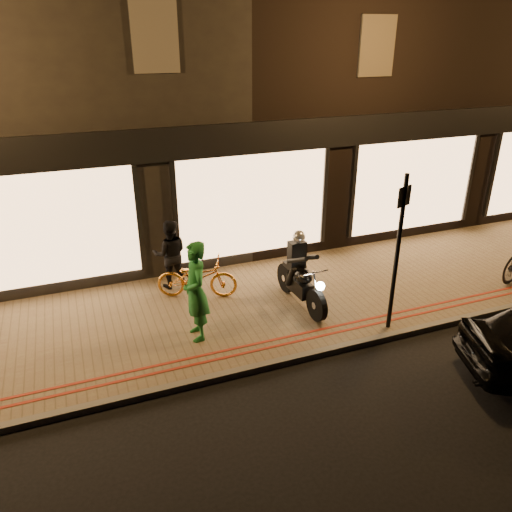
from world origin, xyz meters
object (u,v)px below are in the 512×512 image
(sign_post, at_px, (398,246))
(bicycle_gold, at_px, (197,278))
(motorcycle, at_px, (300,277))
(person_green, at_px, (196,291))

(sign_post, bearing_deg, bicycle_gold, 141.09)
(sign_post, distance_m, bicycle_gold, 4.16)
(sign_post, relative_size, bicycle_gold, 1.78)
(motorcycle, xyz_separation_m, bicycle_gold, (-1.89, 1.07, -0.17))
(motorcycle, height_order, person_green, person_green)
(person_green, bearing_deg, motorcycle, 100.30)
(motorcycle, distance_m, bicycle_gold, 2.18)
(motorcycle, height_order, bicycle_gold, motorcycle)
(bicycle_gold, height_order, person_green, person_green)
(sign_post, xyz_separation_m, person_green, (-3.49, 0.99, -0.74))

